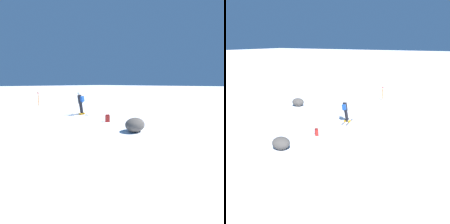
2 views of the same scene
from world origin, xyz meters
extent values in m
plane|color=white|center=(0.00, 0.00, 0.00)|extent=(300.00, 300.00, 0.00)
cube|color=black|center=(0.73, -0.02, 0.01)|extent=(0.31, 1.76, 0.01)
cube|color=black|center=(1.08, 0.02, 0.01)|extent=(0.31, 1.76, 0.01)
cube|color=orange|center=(0.73, -0.02, 0.07)|extent=(0.17, 0.30, 0.12)
cube|color=orange|center=(1.08, 0.02, 0.07)|extent=(0.17, 0.30, 0.12)
cylinder|color=black|center=(0.99, 0.01, 0.54)|extent=(0.42, 0.31, 0.86)
cylinder|color=black|center=(1.11, 0.03, 1.27)|extent=(0.48, 0.39, 0.69)
sphere|color=tan|center=(1.17, 0.03, 1.70)|extent=(0.30, 0.27, 0.27)
sphere|color=silver|center=(1.18, 0.04, 1.73)|extent=(0.34, 0.31, 0.31)
cube|color=#194293|center=(1.08, 0.28, 1.30)|extent=(0.37, 0.22, 0.48)
cylinder|color=#B7B7BC|center=(0.62, -0.34, 0.63)|extent=(0.57, 0.61, 1.28)
cylinder|color=#B7B7BC|center=(1.46, -0.23, 0.60)|extent=(0.31, 0.50, 1.21)
cube|color=#AD231E|center=(1.57, 3.46, 0.22)|extent=(0.37, 0.37, 0.44)
cube|color=maroon|center=(1.57, 3.46, 0.47)|extent=(0.33, 0.33, 0.06)
ellipsoid|color=#4C4742|center=(7.38, -1.71, 0.40)|extent=(1.23, 1.05, 0.80)
ellipsoid|color=#4C4742|center=(2.33, 6.14, 0.37)|extent=(1.15, 0.98, 0.75)
cylinder|color=orange|center=(0.61, -8.04, 0.80)|extent=(0.08, 0.08, 1.60)
cylinder|color=red|center=(0.61, -8.04, 1.45)|extent=(0.13, 0.13, 0.10)
camera|label=1|loc=(9.88, 11.16, 2.55)|focal=28.00mm
camera|label=2|loc=(-6.56, 14.97, 6.27)|focal=35.00mm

